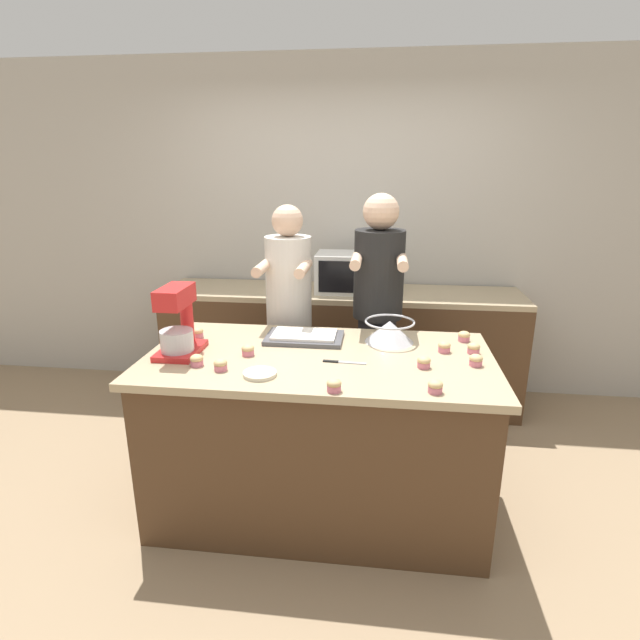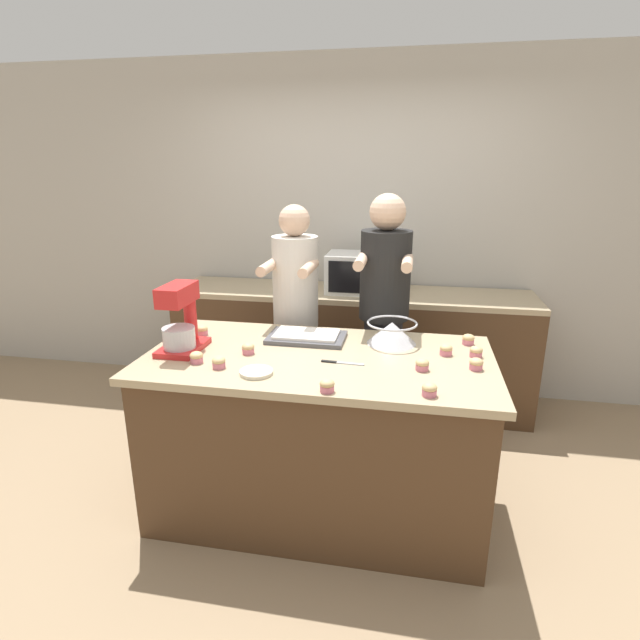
# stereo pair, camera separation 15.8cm
# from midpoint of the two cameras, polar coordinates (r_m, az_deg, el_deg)

# --- Properties ---
(ground_plane) EXTENTS (16.00, 16.00, 0.00)m
(ground_plane) POSITION_cam_midpoint_polar(r_m,az_deg,el_deg) (3.08, -1.68, -20.26)
(ground_plane) COLOR #937A5B
(back_wall) EXTENTS (10.00, 0.06, 2.70)m
(back_wall) POSITION_cam_midpoint_polar(r_m,az_deg,el_deg) (4.19, 1.77, 10.10)
(back_wall) COLOR #B2ADA3
(back_wall) RESTS_ON ground_plane
(island_counter) EXTENTS (1.81, 0.95, 0.92)m
(island_counter) POSITION_cam_midpoint_polar(r_m,az_deg,el_deg) (2.82, -1.76, -12.79)
(island_counter) COLOR #4C331E
(island_counter) RESTS_ON ground_plane
(back_counter) EXTENTS (2.80, 0.60, 0.93)m
(back_counter) POSITION_cam_midpoint_polar(r_m,az_deg,el_deg) (4.06, 1.20, -3.03)
(back_counter) COLOR #4C331E
(back_counter) RESTS_ON ground_plane
(person_left) EXTENTS (0.32, 0.49, 1.64)m
(person_left) POSITION_cam_midpoint_polar(r_m,az_deg,el_deg) (3.32, -4.90, -0.29)
(person_left) COLOR #33384C
(person_left) RESTS_ON ground_plane
(person_right) EXTENTS (0.33, 0.50, 1.71)m
(person_right) POSITION_cam_midpoint_polar(r_m,az_deg,el_deg) (3.24, 5.17, -0.01)
(person_right) COLOR #232328
(person_right) RESTS_ON ground_plane
(stand_mixer) EXTENTS (0.20, 0.30, 0.36)m
(stand_mixer) POSITION_cam_midpoint_polar(r_m,az_deg,el_deg) (2.72, -17.51, -0.52)
(stand_mixer) COLOR red
(stand_mixer) RESTS_ON island_counter
(mixing_bowl) EXTENTS (0.28, 0.28, 0.12)m
(mixing_bowl) POSITION_cam_midpoint_polar(r_m,az_deg,el_deg) (2.81, 6.36, -1.22)
(mixing_bowl) COLOR #BCBCC1
(mixing_bowl) RESTS_ON island_counter
(baking_tray) EXTENTS (0.44, 0.27, 0.04)m
(baking_tray) POSITION_cam_midpoint_polar(r_m,az_deg,el_deg) (2.84, -3.39, -1.95)
(baking_tray) COLOR #4C4C51
(baking_tray) RESTS_ON island_counter
(microwave_oven) EXTENTS (0.50, 0.35, 0.30)m
(microwave_oven) POSITION_cam_midpoint_polar(r_m,az_deg,el_deg) (3.88, 2.16, 5.45)
(microwave_oven) COLOR silver
(microwave_oven) RESTS_ON back_counter
(small_plate) EXTENTS (0.16, 0.16, 0.02)m
(small_plate) POSITION_cam_midpoint_polar(r_m,az_deg,el_deg) (2.40, -8.78, -6.11)
(small_plate) COLOR beige
(small_plate) RESTS_ON island_counter
(knife) EXTENTS (0.22, 0.03, 0.01)m
(knife) POSITION_cam_midpoint_polar(r_m,az_deg,el_deg) (2.52, 0.69, -4.87)
(knife) COLOR #BCBCC1
(knife) RESTS_ON island_counter
(cupcake_0) EXTENTS (0.07, 0.07, 0.06)m
(cupcake_0) POSITION_cam_midpoint_polar(r_m,az_deg,el_deg) (2.24, 11.08, -7.48)
(cupcake_0) COLOR #D17084
(cupcake_0) RESTS_ON island_counter
(cupcake_1) EXTENTS (0.07, 0.07, 0.06)m
(cupcake_1) POSITION_cam_midpoint_polar(r_m,az_deg,el_deg) (2.73, 15.59, -3.14)
(cupcake_1) COLOR #D17084
(cupcake_1) RESTS_ON island_counter
(cupcake_2) EXTENTS (0.07, 0.07, 0.06)m
(cupcake_2) POSITION_cam_midpoint_polar(r_m,az_deg,el_deg) (2.98, -15.30, -1.42)
(cupcake_2) COLOR #D17084
(cupcake_2) RESTS_ON island_counter
(cupcake_3) EXTENTS (0.07, 0.07, 0.06)m
(cupcake_3) POSITION_cam_midpoint_polar(r_m,az_deg,el_deg) (2.57, 15.73, -4.45)
(cupcake_3) COLOR #D17084
(cupcake_3) RESTS_ON island_counter
(cupcake_4) EXTENTS (0.07, 0.07, 0.06)m
(cupcake_4) POSITION_cam_midpoint_polar(r_m,az_deg,el_deg) (2.49, -13.10, -5.02)
(cupcake_4) COLOR #D17084
(cupcake_4) RESTS_ON island_counter
(cupcake_5) EXTENTS (0.07, 0.07, 0.06)m
(cupcake_5) POSITION_cam_midpoint_polar(r_m,az_deg,el_deg) (2.72, 12.42, -3.04)
(cupcake_5) COLOR #D17084
(cupcake_5) RESTS_ON island_counter
(cupcake_6) EXTENTS (0.07, 0.07, 0.06)m
(cupcake_6) POSITION_cam_midpoint_polar(r_m,az_deg,el_deg) (2.65, -9.93, -3.42)
(cupcake_6) COLOR #D17084
(cupcake_6) RESTS_ON island_counter
(cupcake_7) EXTENTS (0.07, 0.07, 0.06)m
(cupcake_7) POSITION_cam_midpoint_polar(r_m,az_deg,el_deg) (2.49, 10.02, -4.78)
(cupcake_7) COLOR #D17084
(cupcake_7) RESTS_ON island_counter
(cupcake_8) EXTENTS (0.07, 0.07, 0.06)m
(cupcake_8) POSITION_cam_midpoint_polar(r_m,az_deg,el_deg) (2.21, -0.45, -7.49)
(cupcake_8) COLOR #D17084
(cupcake_8) RESTS_ON island_counter
(cupcake_9) EXTENTS (0.07, 0.07, 0.06)m
(cupcake_9) POSITION_cam_midpoint_polar(r_m,az_deg,el_deg) (2.57, -15.64, -4.47)
(cupcake_9) COLOR #D17084
(cupcake_9) RESTS_ON island_counter
(cupcake_10) EXTENTS (0.07, 0.07, 0.06)m
(cupcake_10) POSITION_cam_midpoint_polar(r_m,az_deg,el_deg) (2.91, 14.67, -1.82)
(cupcake_10) COLOR #D17084
(cupcake_10) RESTS_ON island_counter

